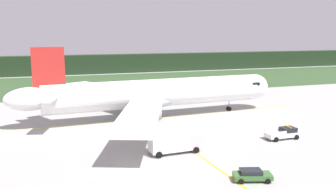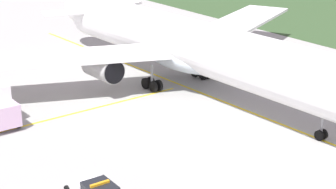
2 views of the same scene
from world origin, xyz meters
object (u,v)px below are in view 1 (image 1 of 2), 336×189
(ops_pickup_truck, at_px, (284,133))
(apron_cone, at_px, (287,132))
(staff_car, at_px, (252,175))
(catering_truck, at_px, (173,140))
(airliner, at_px, (154,94))

(ops_pickup_truck, xyz_separation_m, apron_cone, (2.12, 2.03, -0.55))
(staff_car, bearing_deg, ops_pickup_truck, 42.61)
(catering_truck, relative_size, staff_car, 1.60)
(ops_pickup_truck, xyz_separation_m, catering_truck, (-18.53, -0.74, 1.02))
(airliner, relative_size, apron_cone, 71.78)
(ops_pickup_truck, relative_size, catering_truck, 0.76)
(ops_pickup_truck, relative_size, apron_cone, 7.52)
(ops_pickup_truck, distance_m, staff_car, 17.96)
(ops_pickup_truck, bearing_deg, catering_truck, -177.72)
(ops_pickup_truck, height_order, staff_car, ops_pickup_truck)
(ops_pickup_truck, bearing_deg, apron_cone, 43.64)
(ops_pickup_truck, height_order, catering_truck, catering_truck)
(airliner, relative_size, catering_truck, 7.25)
(staff_car, distance_m, apron_cone, 20.90)
(airliner, distance_m, ops_pickup_truck, 25.24)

